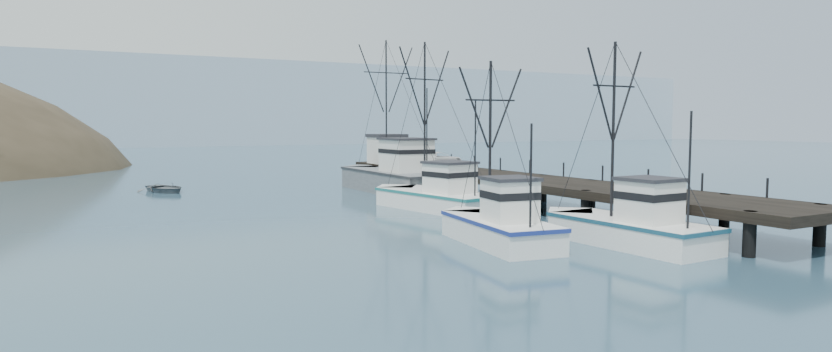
{
  "coord_description": "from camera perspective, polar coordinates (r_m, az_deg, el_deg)",
  "views": [
    {
      "loc": [
        -14.39,
        -21.41,
        5.71
      ],
      "look_at": [
        4.81,
        13.99,
        2.5
      ],
      "focal_mm": 28.0,
      "sensor_mm": 36.0,
      "label": 1
    }
  ],
  "objects": [
    {
      "name": "ground",
      "position": [
        26.42,
        5.36,
        -7.95
      ],
      "size": [
        400.0,
        400.0,
        0.0
      ],
      "primitive_type": "plane",
      "color": "#2B4A60",
      "rests_on": "ground"
    },
    {
      "name": "pier",
      "position": [
        47.13,
        8.69,
        -0.39
      ],
      "size": [
        6.0,
        44.0,
        2.0
      ],
      "color": "black",
      "rests_on": "ground"
    },
    {
      "name": "distant_ridge",
      "position": [
        193.04,
        -21.23,
        2.56
      ],
      "size": [
        360.0,
        40.0,
        26.0
      ],
      "primitive_type": "cube",
      "color": "#9EB2C6",
      "rests_on": "ground"
    },
    {
      "name": "trawler_near",
      "position": [
        32.44,
        17.93,
        -4.34
      ],
      "size": [
        3.48,
        9.63,
        9.99
      ],
      "color": "white",
      "rests_on": "ground"
    },
    {
      "name": "trawler_mid",
      "position": [
        31.39,
        7.13,
        -4.45
      ],
      "size": [
        3.99,
        8.91,
        9.11
      ],
      "color": "white",
      "rests_on": "ground"
    },
    {
      "name": "trawler_far",
      "position": [
        43.76,
        1.63,
        -1.86
      ],
      "size": [
        5.19,
        11.45,
        11.61
      ],
      "color": "white",
      "rests_on": "ground"
    },
    {
      "name": "work_vessel",
      "position": [
        55.16,
        -1.9,
        -0.11
      ],
      "size": [
        4.75,
        15.84,
        13.27
      ],
      "color": "slate",
      "rests_on": "ground"
    },
    {
      "name": "pier_shed",
      "position": [
        61.63,
        -2.59,
        2.42
      ],
      "size": [
        3.0,
        3.2,
        2.8
      ],
      "color": "silver",
      "rests_on": "pier"
    },
    {
      "name": "pickup_truck",
      "position": [
        56.0,
        1.88,
        1.45
      ],
      "size": [
        5.28,
        3.33,
        1.36
      ],
      "primitive_type": "imported",
      "rotation": [
        0.0,
        0.0,
        1.8
      ],
      "color": "silver",
      "rests_on": "pier"
    },
    {
      "name": "motorboat",
      "position": [
        58.78,
        -21.19,
        -1.33
      ],
      "size": [
        4.78,
        5.65,
        1.0
      ],
      "primitive_type": "imported",
      "rotation": [
        0.0,
        0.0,
        0.32
      ],
      "color": "#5A6064",
      "rests_on": "ground"
    }
  ]
}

